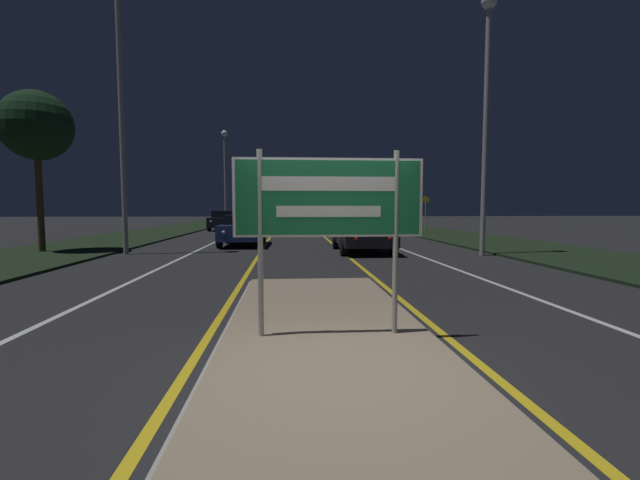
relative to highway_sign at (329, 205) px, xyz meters
name	(u,v)px	position (x,y,z in m)	size (l,w,h in m)	color
ground_plane	(339,376)	(0.00, -1.14, -1.77)	(160.00, 160.00, 0.00)	#232326
median_island	(329,339)	(0.00, 0.00, -1.73)	(2.82, 8.84, 0.10)	#999993
verge_left	(126,238)	(-9.50, 18.86, -1.73)	(5.00, 100.00, 0.08)	black
verge_right	(460,237)	(9.50, 18.86, -1.73)	(5.00, 100.00, 0.08)	black
centre_line_yellow_left	(273,233)	(-1.60, 23.86, -1.77)	(0.12, 70.00, 0.01)	gold
centre_line_yellow_right	(319,233)	(1.60, 23.86, -1.77)	(0.12, 70.00, 0.01)	gold
lane_line_white_left	(234,233)	(-4.20, 23.86, -1.77)	(0.12, 70.00, 0.01)	silver
lane_line_white_right	(357,233)	(4.20, 23.86, -1.77)	(0.12, 70.00, 0.01)	silver
edge_line_white_left	(189,233)	(-7.20, 23.86, -1.77)	(0.10, 70.00, 0.01)	silver
edge_line_white_right	(399,232)	(7.20, 23.86, -1.77)	(0.10, 70.00, 0.01)	silver
highway_sign	(329,205)	(0.00, 0.00, 0.00)	(2.41, 0.07, 2.36)	#9E9E99
streetlight_left_near	(120,66)	(-6.56, 10.92, 5.07)	(0.56, 0.56, 10.49)	#9E9E99
streetlight_left_far	(225,162)	(-6.13, 33.58, 4.02)	(0.57, 0.57, 8.57)	#9E9E99
streetlight_right_near	(487,86)	(6.47, 9.49, 4.22)	(0.54, 0.54, 9.14)	#9E9E99
car_receding_0	(363,233)	(2.38, 11.06, -1.04)	(2.04, 4.34, 1.39)	black
car_receding_1	(334,223)	(2.47, 22.56, -1.02)	(2.03, 4.24, 1.40)	black
car_approaching_0	(243,229)	(-2.61, 14.44, -1.03)	(1.92, 4.25, 1.39)	navy
car_approaching_1	(224,220)	(-5.52, 28.11, -1.00)	(1.87, 4.74, 1.49)	black
warning_sign	(426,210)	(8.61, 22.49, -0.21)	(0.60, 0.06, 2.47)	#9E9E99
roadside_palm_left	(36,127)	(-9.84, 11.47, 2.97)	(2.56, 2.56, 5.98)	#4C3823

